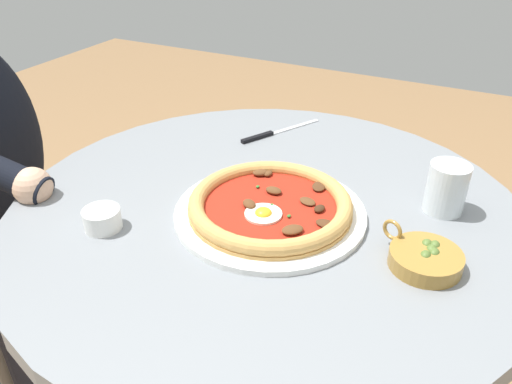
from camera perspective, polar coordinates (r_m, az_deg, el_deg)
dining_table at (r=0.97m, az=1.07°, el=-8.63°), size 0.89×0.89×0.73m
pizza_on_plate at (r=0.85m, az=1.61°, el=-1.65°), size 0.32×0.32×0.04m
water_glass at (r=0.91m, az=20.51°, el=0.09°), size 0.07×0.07×0.09m
steak_knife at (r=1.14m, az=1.57°, el=6.54°), size 0.20×0.11×0.01m
ramekin_capers at (r=0.85m, az=-16.87°, el=-2.83°), size 0.06×0.06×0.03m
olive_pan at (r=0.78m, az=18.42°, el=-7.02°), size 0.11×0.13×0.05m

